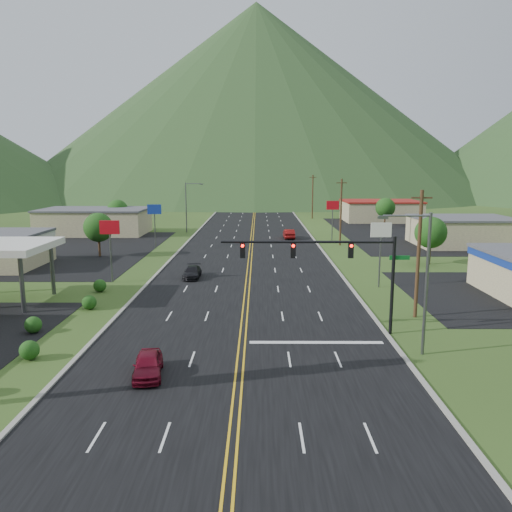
{
  "coord_description": "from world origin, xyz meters",
  "views": [
    {
      "loc": [
        1.1,
        -20.08,
        11.68
      ],
      "look_at": [
        0.89,
        20.22,
        4.5
      ],
      "focal_mm": 35.0,
      "sensor_mm": 36.0,
      "label": 1
    }
  ],
  "objects_px": {
    "streetlight_east": "(422,274)",
    "car_red_far": "(289,234)",
    "traffic_signal": "(336,260)",
    "car_red_near": "(148,365)",
    "streetlight_west": "(188,204)",
    "car_dark_mid": "(192,273)"
  },
  "relations": [
    {
      "from": "car_red_near",
      "to": "car_dark_mid",
      "type": "bearing_deg",
      "value": 83.89
    },
    {
      "from": "traffic_signal",
      "to": "streetlight_east",
      "type": "relative_size",
      "value": 1.46
    },
    {
      "from": "streetlight_west",
      "to": "car_red_near",
      "type": "bearing_deg",
      "value": -84.12
    },
    {
      "from": "streetlight_west",
      "to": "car_red_near",
      "type": "relative_size",
      "value": 2.31
    },
    {
      "from": "traffic_signal",
      "to": "car_red_far",
      "type": "bearing_deg",
      "value": 90.4
    },
    {
      "from": "traffic_signal",
      "to": "streetlight_east",
      "type": "height_order",
      "value": "streetlight_east"
    },
    {
      "from": "streetlight_east",
      "to": "streetlight_west",
      "type": "relative_size",
      "value": 1.0
    },
    {
      "from": "streetlight_west",
      "to": "car_red_far",
      "type": "bearing_deg",
      "value": -24.13
    },
    {
      "from": "streetlight_east",
      "to": "car_red_far",
      "type": "relative_size",
      "value": 1.92
    },
    {
      "from": "car_red_near",
      "to": "car_red_far",
      "type": "height_order",
      "value": "car_red_far"
    },
    {
      "from": "car_dark_mid",
      "to": "car_red_far",
      "type": "relative_size",
      "value": 0.89
    },
    {
      "from": "streetlight_west",
      "to": "car_red_far",
      "type": "height_order",
      "value": "streetlight_west"
    },
    {
      "from": "traffic_signal",
      "to": "streetlight_west",
      "type": "height_order",
      "value": "streetlight_west"
    },
    {
      "from": "car_red_far",
      "to": "streetlight_west",
      "type": "bearing_deg",
      "value": -26.14
    },
    {
      "from": "car_red_far",
      "to": "car_red_near",
      "type": "bearing_deg",
      "value": 76.5
    },
    {
      "from": "traffic_signal",
      "to": "streetlight_east",
      "type": "xyz_separation_m",
      "value": [
        4.7,
        -4.0,
        -0.15
      ]
    },
    {
      "from": "car_red_far",
      "to": "traffic_signal",
      "type": "bearing_deg",
      "value": 88.39
    },
    {
      "from": "streetlight_east",
      "to": "car_dark_mid",
      "type": "xyz_separation_m",
      "value": [
        -17.15,
        21.92,
        -4.57
      ]
    },
    {
      "from": "car_red_near",
      "to": "car_red_far",
      "type": "distance_m",
      "value": 56.65
    },
    {
      "from": "traffic_signal",
      "to": "car_red_near",
      "type": "relative_size",
      "value": 3.36
    },
    {
      "from": "streetlight_east",
      "to": "car_dark_mid",
      "type": "distance_m",
      "value": 28.21
    },
    {
      "from": "traffic_signal",
      "to": "car_red_near",
      "type": "height_order",
      "value": "traffic_signal"
    }
  ]
}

